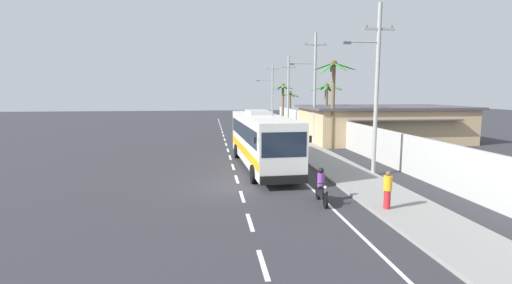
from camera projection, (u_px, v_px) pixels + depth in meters
The scene contains 17 objects.
ground_plane at pixel (239, 186), 20.02m from camera, with size 160.00×160.00×0.00m, color #303035.
sidewalk_kerb at pixel (312, 152), 30.67m from camera, with size 3.20×90.00×0.14m, color gray.
lane_markings at pixel (251, 146), 34.70m from camera, with size 3.90×71.00×0.01m.
boundary_wall at pixel (340, 133), 34.91m from camera, with size 0.24×60.00×2.40m, color #B2B2AD.
coach_bus_foreground at pixel (262, 138), 24.82m from camera, with size 3.38×12.60×3.73m.
motorcycle_beside_bus at pixel (321, 189), 16.88m from camera, with size 0.56×1.96×1.62m.
pedestrian_near_kerb at pixel (388, 189), 15.60m from camera, with size 0.36×0.36×1.61m.
pedestrian_midwalk at pixel (301, 132), 37.42m from camera, with size 0.36×0.36×1.66m.
utility_pole_nearest at pixel (376, 86), 21.95m from camera, with size 3.09×0.24×10.11m.
utility_pole_mid at pixel (314, 86), 34.90m from camera, with size 3.58×0.24×10.42m.
utility_pole_far at pixel (288, 92), 48.00m from camera, with size 1.89×0.24×9.52m.
utility_pole_distant at pixel (272, 91), 60.95m from camera, with size 3.67×0.24×9.60m.
palm_nearest at pixel (333, 90), 32.35m from camera, with size 3.52×3.71×7.72m.
palm_second at pixel (283, 97), 50.57m from camera, with size 2.89×2.90×6.10m.
palm_third at pixel (290, 101), 57.42m from camera, with size 3.07×2.79×5.13m.
palm_fourth at pixel (326, 100), 39.07m from camera, with size 3.47×3.43×5.89m.
roadside_building at pixel (382, 123), 37.94m from camera, with size 16.02×9.98×3.57m.
Camera 1 is at (-1.47, -19.48, 5.05)m, focal length 26.13 mm.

